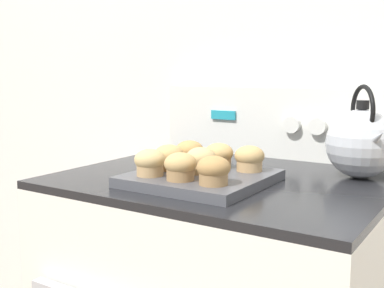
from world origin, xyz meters
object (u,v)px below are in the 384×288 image
Objects in this scene: muffin_r1_c1 at (201,160)px; muffin_r2_c0 at (190,152)px; muffin_r2_c2 at (249,159)px; muffin_r2_c1 at (219,156)px; muffin_r0_c2 at (213,170)px; tea_kettle at (361,142)px; muffin_r1_c0 at (169,157)px; muffin_r0_c0 at (150,163)px; muffin_r0_c1 at (180,167)px; muffin_pan at (201,178)px.

muffin_r1_c1 and muffin_r2_c0 have the same top height.
muffin_r1_c1 is 1.00× the size of muffin_r2_c2.
muffin_r2_c1 is at bearing 88.88° from muffin_r1_c1.
muffin_r0_c2 is 1.00× the size of muffin_r2_c2.
muffin_r1_c1 is 0.11m from muffin_r2_c2.
muffin_r1_c0 is at bearing -145.61° from tea_kettle.
muffin_r2_c1 is at bearing 63.07° from muffin_r0_c0.
muffin_r0_c2 is (0.08, 0.00, 0.00)m from muffin_r0_c1.
muffin_r1_c1 is 1.00× the size of muffin_r2_c1.
muffin_r0_c0 is at bearing -89.62° from muffin_r2_c0.
muffin_r0_c2 is (0.08, -0.08, 0.04)m from muffin_pan.
muffin_r1_c1 is at bearing -91.12° from muffin_r2_c1.
tea_kettle is (0.36, 0.25, 0.03)m from muffin_r1_c0.
muffin_r2_c2 is 0.31× the size of tea_kettle.
muffin_r0_c2 is at bearing -25.05° from muffin_r1_c0.
muffin_pan is 4.19× the size of muffin_r2_c0.
muffin_r0_c1 reaches higher than muffin_pan.
tea_kettle reaches higher than muffin_r1_c0.
muffin_r0_c2 is (0.16, -0.00, 0.00)m from muffin_r0_c0.
muffin_r1_c1 and muffin_r2_c1 have the same top height.
muffin_pan is 0.12m from muffin_r2_c2.
muffin_r0_c1 is 0.16m from muffin_r2_c1.
muffin_pan is 0.09m from muffin_r2_c1.
muffin_r0_c1 is at bearing -130.64° from tea_kettle.
muffin_r2_c1 is at bearing 90.01° from muffin_r0_c1.
muffin_r0_c0 is 1.00× the size of muffin_r2_c0.
muffin_r2_c0 is at bearing 90.38° from muffin_r0_c0.
muffin_r0_c1 and muffin_r0_c2 have the same top height.
tea_kettle reaches higher than muffin_pan.
tea_kettle is at bearing 30.76° from muffin_r2_c1.
muffin_r0_c0 is 0.16m from muffin_r2_c0.
muffin_r0_c2 is 1.00× the size of muffin_r1_c1.
tea_kettle is at bearing 42.01° from muffin_r0_c0.
tea_kettle is (0.20, 0.16, 0.03)m from muffin_r2_c2.
tea_kettle is at bearing 41.26° from muffin_pan.
muffin_r2_c2 reaches higher than muffin_pan.
muffin_r0_c2 is 1.00× the size of muffin_r2_c1.
muffin_r1_c0 is 1.00× the size of muffin_r1_c1.
muffin_r2_c1 is 0.33m from tea_kettle.
muffin_r2_c0 is at bearing 135.55° from muffin_pan.
muffin_r2_c1 is (0.08, 0.00, 0.00)m from muffin_r2_c0.
tea_kettle is at bearing 24.81° from muffin_r2_c0.
muffin_r0_c1 is at bearing -178.71° from muffin_r0_c2.
muffin_r1_c0 is 0.12m from muffin_r2_c1.
muffin_r0_c2 is at bearing -89.98° from muffin_r2_c2.
muffin_r0_c2 is at bearing -45.66° from muffin_r1_c1.
muffin_r0_c1 is 0.11m from muffin_r1_c0.
muffin_r1_c0 is at bearing -91.87° from muffin_r2_c0.
muffin_r1_c1 is (-0.00, 0.08, 0.00)m from muffin_r0_c1.
muffin_r0_c1 and muffin_r1_c0 have the same top height.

